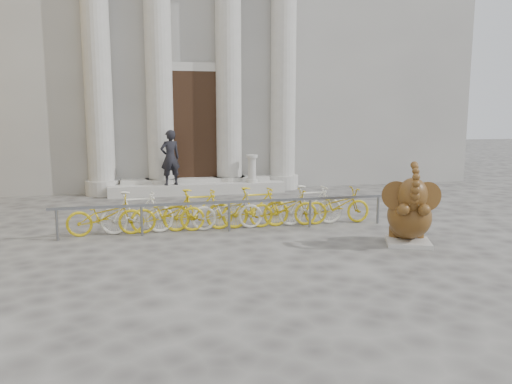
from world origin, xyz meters
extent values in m
plane|color=#474442|center=(0.00, 0.00, 0.00)|extent=(80.00, 80.00, 0.00)
cube|color=gray|center=(0.00, 15.00, 6.00)|extent=(22.00, 10.00, 12.00)
cube|color=black|center=(0.00, 9.92, 2.30)|extent=(2.40, 0.16, 4.00)
cylinder|color=#A8A59E|center=(-3.20, 9.80, 4.00)|extent=(0.90, 0.90, 8.00)
cylinder|color=#A8A59E|center=(-1.20, 9.80, 4.00)|extent=(0.90, 0.90, 8.00)
cylinder|color=#A8A59E|center=(1.20, 9.80, 4.00)|extent=(0.90, 0.90, 8.00)
cylinder|color=#A8A59E|center=(3.20, 9.80, 4.00)|extent=(0.90, 0.90, 8.00)
cube|color=#A8A59E|center=(0.00, 9.40, 0.18)|extent=(6.00, 1.20, 0.36)
cube|color=#A8A59E|center=(3.56, 1.43, 0.04)|extent=(1.13, 1.08, 0.09)
ellipsoid|color=black|center=(3.63, 1.61, 0.36)|extent=(0.96, 0.94, 0.57)
ellipsoid|color=black|center=(3.57, 1.45, 0.61)|extent=(1.20, 1.31, 0.93)
cylinder|color=black|center=(3.46, 1.81, 0.20)|extent=(0.35, 0.35, 0.23)
cylinder|color=black|center=(3.90, 1.63, 0.20)|extent=(0.35, 0.35, 0.23)
cylinder|color=black|center=(3.25, 1.19, 0.78)|extent=(0.40, 0.57, 0.35)
cylinder|color=black|center=(3.61, 1.04, 0.78)|extent=(0.40, 0.57, 0.35)
ellipsoid|color=black|center=(3.45, 1.15, 1.11)|extent=(0.78, 0.76, 0.71)
cylinder|color=black|center=(3.21, 1.37, 1.07)|extent=(0.49, 0.43, 0.61)
cylinder|color=black|center=(3.77, 1.14, 1.07)|extent=(0.61, 0.09, 0.61)
cone|color=beige|center=(3.28, 1.03, 0.96)|extent=(0.09, 0.21, 0.10)
cone|color=beige|center=(3.48, 0.95, 0.96)|extent=(0.17, 0.20, 0.10)
cube|color=slate|center=(0.07, 3.46, 0.70)|extent=(8.00, 0.06, 0.06)
cylinder|color=slate|center=(-3.73, 3.46, 0.35)|extent=(0.06, 0.06, 0.70)
cylinder|color=slate|center=(-1.93, 3.46, 0.35)|extent=(0.06, 0.06, 0.70)
cylinder|color=slate|center=(0.07, 3.46, 0.35)|extent=(0.06, 0.06, 0.70)
cylinder|color=slate|center=(2.07, 3.46, 0.35)|extent=(0.06, 0.06, 0.70)
cylinder|color=slate|center=(3.87, 3.46, 0.35)|extent=(0.06, 0.06, 0.70)
imported|color=gold|center=(-2.73, 3.71, 0.50)|extent=(1.70, 0.50, 1.00)
imported|color=beige|center=(-2.03, 3.71, 0.50)|extent=(1.66, 0.47, 1.00)
imported|color=gold|center=(-1.33, 3.71, 0.50)|extent=(1.70, 0.50, 1.00)
imported|color=gold|center=(-0.63, 3.71, 0.50)|extent=(1.66, 0.47, 1.00)
imported|color=beige|center=(0.07, 3.71, 0.50)|extent=(1.70, 0.50, 1.00)
imported|color=gold|center=(0.77, 3.71, 0.50)|extent=(1.66, 0.47, 1.00)
imported|color=gold|center=(1.47, 3.71, 0.50)|extent=(1.70, 0.50, 1.00)
imported|color=beige|center=(2.17, 3.71, 0.50)|extent=(1.66, 0.47, 1.00)
imported|color=gold|center=(2.87, 3.71, 0.50)|extent=(1.70, 0.50, 1.00)
imported|color=black|center=(-0.94, 9.05, 1.29)|extent=(0.78, 0.62, 1.85)
cylinder|color=#A8A59E|center=(1.88, 9.10, 0.42)|extent=(0.39, 0.39, 0.12)
cylinder|color=#A8A59E|center=(1.88, 9.10, 0.80)|extent=(0.28, 0.28, 0.88)
cylinder|color=#A8A59E|center=(1.88, 9.10, 1.27)|extent=(0.39, 0.39, 0.10)
camera|label=1|loc=(-1.90, -7.84, 2.73)|focal=35.00mm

